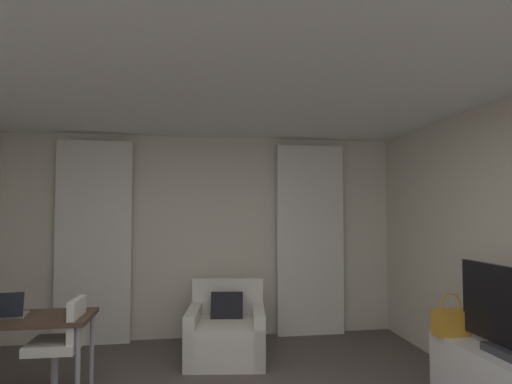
{
  "coord_description": "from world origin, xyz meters",
  "views": [
    {
      "loc": [
        -0.16,
        -2.52,
        1.62
      ],
      "look_at": [
        0.43,
        1.44,
        1.8
      ],
      "focal_mm": 29.42,
      "sensor_mm": 36.0,
      "label": 1
    }
  ],
  "objects": [
    {
      "name": "ceiling",
      "position": [
        0.0,
        0.0,
        2.63
      ],
      "size": [
        5.12,
        6.12,
        0.06
      ],
      "primitive_type": "cube",
      "color": "white",
      "rests_on": "wall_left"
    },
    {
      "name": "laptop",
      "position": [
        -1.73,
        1.32,
        0.77
      ],
      "size": [
        0.35,
        0.28,
        0.22
      ],
      "color": "#ADADB2",
      "rests_on": "desk"
    },
    {
      "name": "curtain_left_panel",
      "position": [
        -1.38,
        2.9,
        1.25
      ],
      "size": [
        0.9,
        0.06,
        2.5
      ],
      "color": "silver",
      "rests_on": "ground"
    },
    {
      "name": "tv_flatscreen",
      "position": [
        2.18,
        0.36,
        0.85
      ],
      "size": [
        0.2,
        0.98,
        0.67
      ],
      "color": "#333338",
      "rests_on": "tv_console"
    },
    {
      "name": "desk",
      "position": [
        -1.75,
        1.34,
        0.66
      ],
      "size": [
        1.45,
        0.57,
        0.73
      ],
      "color": "#4C3828",
      "rests_on": "ground"
    },
    {
      "name": "curtain_right_panel",
      "position": [
        1.38,
        2.9,
        1.25
      ],
      "size": [
        0.9,
        0.06,
        2.5
      ],
      "color": "silver",
      "rests_on": "ground"
    },
    {
      "name": "desk_chair",
      "position": [
        -1.26,
        1.26,
        0.39
      ],
      "size": [
        0.48,
        0.48,
        0.88
      ],
      "color": "gray",
      "rests_on": "ground"
    },
    {
      "name": "wall_window",
      "position": [
        0.0,
        3.03,
        1.3
      ],
      "size": [
        5.12,
        0.06,
        2.6
      ],
      "color": "beige",
      "rests_on": "ground"
    },
    {
      "name": "handbag_primary",
      "position": [
        2.08,
        0.91,
        0.66
      ],
      "size": [
        0.3,
        0.14,
        0.37
      ],
      "color": "orange",
      "rests_on": "tv_console"
    },
    {
      "name": "armchair",
      "position": [
        0.21,
        2.19,
        0.28
      ],
      "size": [
        0.93,
        0.96,
        0.83
      ],
      "color": "silver",
      "rests_on": "ground"
    }
  ]
}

